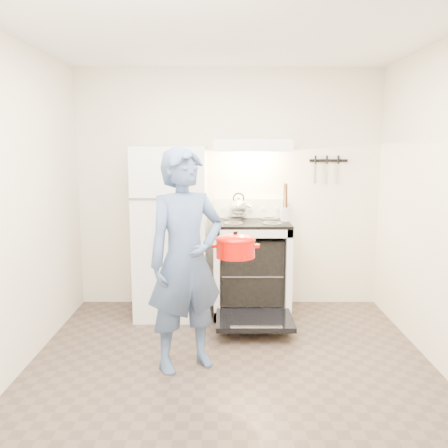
{
  "coord_description": "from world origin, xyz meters",
  "views": [
    {
      "loc": [
        -0.05,
        -3.49,
        1.72
      ],
      "look_at": [
        -0.05,
        1.0,
        1.0
      ],
      "focal_mm": 40.0,
      "sensor_mm": 36.0,
      "label": 1
    }
  ],
  "objects": [
    {
      "name": "range_hood",
      "position": [
        0.23,
        1.55,
        1.71
      ],
      "size": [
        0.76,
        0.5,
        0.12
      ],
      "primitive_type": "cube",
      "color": "white",
      "rests_on": "back_wall"
    },
    {
      "name": "oven_rack",
      "position": [
        0.23,
        1.48,
        0.44
      ],
      "size": [
        0.6,
        0.52,
        0.01
      ],
      "primitive_type": "cube",
      "color": "slate",
      "rests_on": "stove_body"
    },
    {
      "name": "oven_door",
      "position": [
        0.23,
        0.88,
        0.12
      ],
      "size": [
        0.7,
        0.54,
        0.04
      ],
      "primitive_type": "cube",
      "color": "black",
      "rests_on": "floor"
    },
    {
      "name": "tea_kettle",
      "position": [
        0.1,
        1.66,
        1.09
      ],
      "size": [
        0.22,
        0.18,
        0.27
      ],
      "primitive_type": null,
      "color": "#BBBABF",
      "rests_on": "cooktop"
    },
    {
      "name": "back_wall",
      "position": [
        0.0,
        1.8,
        1.25
      ],
      "size": [
        3.2,
        0.02,
        2.5
      ],
      "primitive_type": "cube",
      "color": "#EFE3CA",
      "rests_on": "ground"
    },
    {
      "name": "stove_body",
      "position": [
        0.23,
        1.48,
        0.46
      ],
      "size": [
        0.76,
        0.65,
        0.92
      ],
      "primitive_type": "cube",
      "color": "white",
      "rests_on": "floor"
    },
    {
      "name": "cooktop",
      "position": [
        0.23,
        1.48,
        0.94
      ],
      "size": [
        0.76,
        0.65,
        0.03
      ],
      "primitive_type": "cube",
      "color": "black",
      "rests_on": "stove_body"
    },
    {
      "name": "dutch_oven",
      "position": [
        0.04,
        0.4,
        0.9
      ],
      "size": [
        0.38,
        0.31,
        0.25
      ],
      "primitive_type": null,
      "color": "#E20800",
      "rests_on": "person"
    },
    {
      "name": "backsplash",
      "position": [
        0.23,
        1.76,
        1.05
      ],
      "size": [
        0.76,
        0.07,
        0.2
      ],
      "primitive_type": "cube",
      "color": "white",
      "rests_on": "cooktop"
    },
    {
      "name": "person",
      "position": [
        -0.34,
        0.19,
        0.85
      ],
      "size": [
        0.74,
        0.66,
        1.7
      ],
      "primitive_type": "imported",
      "rotation": [
        0.0,
        0.0,
        0.51
      ],
      "color": "#334D73",
      "rests_on": "floor"
    },
    {
      "name": "pizza_stone",
      "position": [
        0.31,
        1.43,
        0.45
      ],
      "size": [
        0.36,
        0.36,
        0.02
      ],
      "primitive_type": "cylinder",
      "color": "olive",
      "rests_on": "oven_rack"
    },
    {
      "name": "refrigerator",
      "position": [
        -0.58,
        1.45,
        0.85
      ],
      "size": [
        0.7,
        0.7,
        1.7
      ],
      "primitive_type": "cube",
      "color": "white",
      "rests_on": "floor"
    },
    {
      "name": "utensil_jar",
      "position": [
        0.55,
        1.31,
        1.05
      ],
      "size": [
        0.11,
        0.11,
        0.13
      ],
      "primitive_type": "cylinder",
      "rotation": [
        0.0,
        0.0,
        -0.21
      ],
      "color": "silver",
      "rests_on": "cooktop"
    },
    {
      "name": "knife_strip",
      "position": [
        1.05,
        1.79,
        1.55
      ],
      "size": [
        0.4,
        0.02,
        0.03
      ],
      "primitive_type": "cube",
      "color": "black",
      "rests_on": "back_wall"
    },
    {
      "name": "floor",
      "position": [
        0.0,
        0.0,
        0.0
      ],
      "size": [
        3.6,
        3.6,
        0.0
      ],
      "primitive_type": "plane",
      "color": "#4D3D33",
      "rests_on": "ground"
    }
  ]
}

